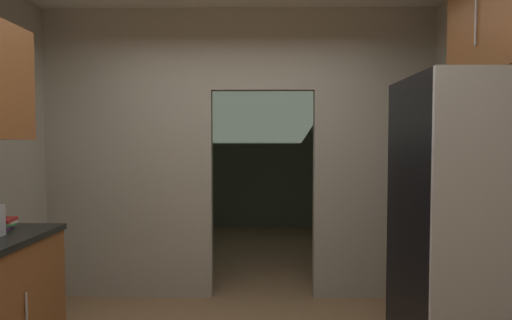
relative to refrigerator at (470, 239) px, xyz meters
The scene contains 5 objects.
kitchen_partition 2.24m from the refrigerator, 133.41° to the left, with size 3.71×0.12×2.77m.
adjoining_room_shell 4.13m from the refrigerator, 110.52° to the left, with size 3.71×3.38×2.77m.
refrigerator is the anchor object (origin of this frame).
upper_cabinet_fridgeside 1.41m from the refrigerator, 22.89° to the left, with size 0.36×0.81×0.84m.
book_stack 2.98m from the refrigerator, behind, with size 0.15×0.17×0.07m.
Camera 1 is at (0.23, -2.24, 1.51)m, focal length 28.80 mm.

